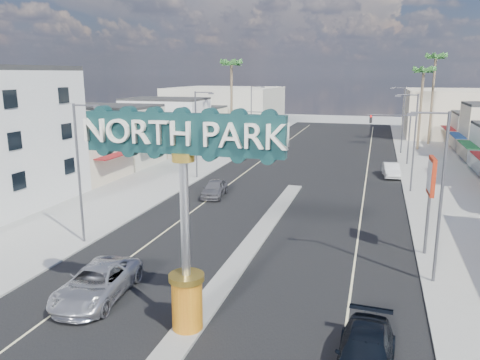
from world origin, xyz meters
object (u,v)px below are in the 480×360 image
Objects in this scene: palm_right_far at (435,62)px; suv_right at (365,355)px; bank_pylon_sign at (431,182)px; palm_right_mid at (424,74)px; streetlight_l_far at (252,113)px; car_parked_right at (391,170)px; palm_left_far at (231,68)px; streetlight_l_mid at (197,130)px; car_parked_left at (215,188)px; traffic_signal_right at (394,129)px; streetlight_r_mid at (413,138)px; gateway_sign at (184,198)px; traffic_signal_left at (246,124)px; streetlight_r_far at (402,117)px; suv_left at (97,283)px; streetlight_r_near at (438,190)px; streetlight_l_near at (81,167)px.

suv_right is at bearing -97.15° from palm_right_far.
palm_right_mid is at bearing 84.64° from bank_pylon_sign.
car_parked_right is (19.43, -15.50, -4.33)m from streetlight_l_far.
streetlight_l_far is 7.21m from palm_left_far.
streetlight_l_mid is 22.00m from streetlight_l_far.
bank_pylon_sign is at bearing -37.42° from streetlight_l_mid.
car_parked_left reaches higher than suv_right.
streetlight_r_mid reaches higher than traffic_signal_right.
car_parked_left is (-6.32, 21.49, -5.17)m from gateway_sign.
traffic_signal_left is 10.14m from palm_left_far.
bank_pylon_sign is (20.93, -38.01, -0.47)m from streetlight_l_far.
suv_left is (-15.83, -48.47, -4.26)m from streetlight_r_far.
traffic_signal_right is 1.01× the size of bank_pylon_sign.
gateway_sign reaches higher than traffic_signal_right.
palm_right_far reaches higher than suv_left.
traffic_signal_left reaches higher than suv_left.
streetlight_l_far is (-19.62, 8.01, 0.79)m from traffic_signal_right.
palm_right_mid is 2.09× the size of suv_left.
gateway_sign is at bearing 176.49° from suv_right.
streetlight_r_near is at bearing 17.17° from suv_left.
streetlight_l_mid and streetlight_r_far have the same top height.
streetlight_r_near is at bearing 73.91° from suv_right.
suv_right is 1.15× the size of car_parked_left.
car_parked_left is (6.68, -26.54, -10.74)m from palm_left_far.
palm_right_mid is at bearing 63.01° from streetlight_l_near.
palm_right_mid is at bearing 9.69° from streetlight_l_far.
bank_pylon_sign reaches higher than suv_right.
palm_left_far is 2.26× the size of suv_left.
streetlight_r_near reaches higher than car_parked_right.
traffic_signal_left is at bearing 114.13° from suv_right.
traffic_signal_left is at bearing 102.33° from gateway_sign.
streetlight_r_far is 0.74× the size of palm_right_mid.
palm_left_far is at bearing -142.08° from streetlight_l_far.
car_parked_left is 20.12m from car_parked_right.
gateway_sign is 1.58× the size of suv_left.
streetlight_l_near is 20.00m from streetlight_l_mid.
streetlight_r_far is 51.14m from suv_right.
car_parked_right is (1.64, 35.36, -0.01)m from suv_right.
gateway_sign is at bearing -133.09° from bank_pylon_sign.
streetlight_r_far is (19.62, 8.01, 0.79)m from traffic_signal_left.
streetlight_r_far is at bearing 81.14° from traffic_signal_right.
suv_right is at bearing -26.48° from streetlight_l_near.
car_parked_right is at bearing -95.28° from streetlight_r_far.
palm_right_far is 2.44× the size of suv_left.
gateway_sign is 9.05m from suv_right.
bank_pylon_sign is at bearing -87.50° from traffic_signal_right.
suv_right is at bearing -58.34° from streetlight_l_mid.
traffic_signal_right is at bearing 90.58° from suv_right.
streetlight_l_mid is at bearing -82.69° from palm_left_far.
suv_left is at bearing 172.41° from suv_right.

